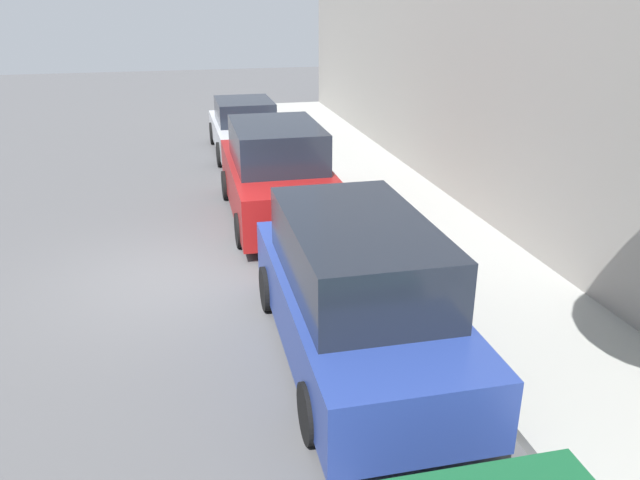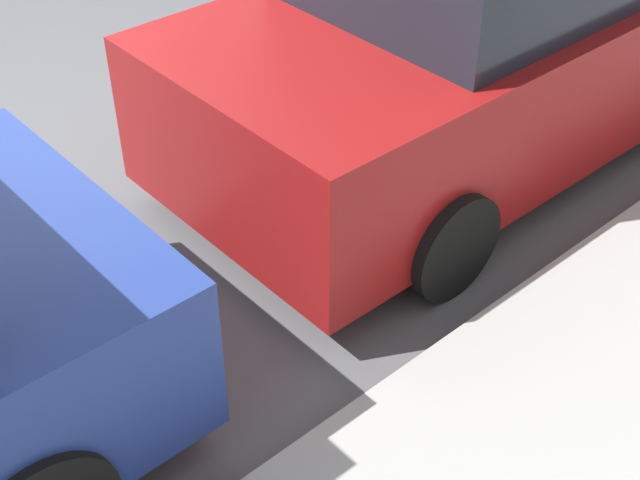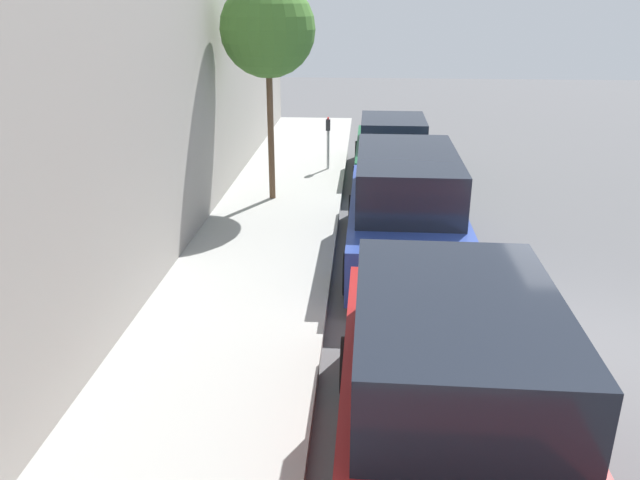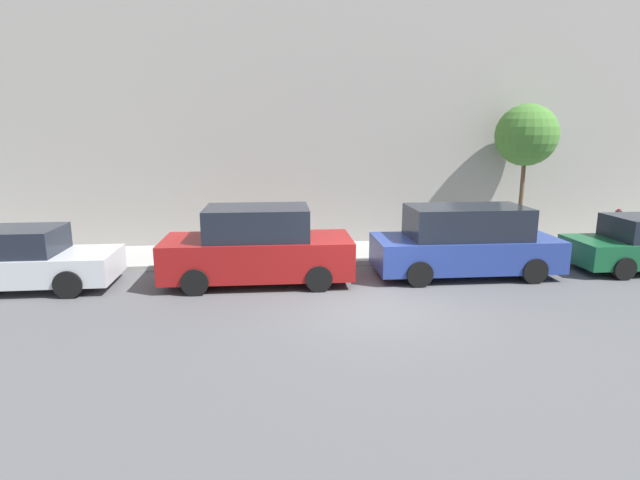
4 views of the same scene
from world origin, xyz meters
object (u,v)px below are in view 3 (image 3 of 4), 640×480
object	(u,v)px
parked_suv_third	(450,402)
street_tree	(268,30)
parked_sedan_nearest	(392,149)
parking_meter_near	(328,137)
parked_minivan_second	(405,209)

from	to	relation	value
parked_suv_third	street_tree	xyz separation A→B (m)	(2.84, -8.48, 2.79)
parked_sedan_nearest	parking_meter_near	bearing A→B (deg)	-5.51
parking_meter_near	street_tree	distance (m)	3.97
parking_meter_near	parked_minivan_second	bearing A→B (deg)	106.67
parked_minivan_second	parked_suv_third	bearing A→B (deg)	90.95
parked_minivan_second	parked_suv_third	size ratio (longest dim) A/B	1.02
parked_suv_third	parking_meter_near	distance (m)	11.28
parked_sedan_nearest	parked_suv_third	xyz separation A→B (m)	(-0.11, 10.98, 0.21)
parked_sedan_nearest	parked_minivan_second	bearing A→B (deg)	90.23
parked_minivan_second	parking_meter_near	size ratio (longest dim) A/B	3.67
parked_minivan_second	parked_suv_third	distance (m)	5.57
parked_minivan_second	parking_meter_near	world-z (taller)	parked_minivan_second
parked_minivan_second	street_tree	size ratio (longest dim) A/B	1.08
parking_meter_near	street_tree	world-z (taller)	street_tree
parked_minivan_second	parking_meter_near	bearing A→B (deg)	-73.33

